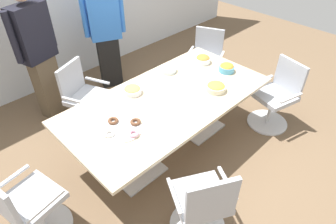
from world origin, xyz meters
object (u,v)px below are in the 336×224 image
Objects in this scene: person_standing_1 at (106,33)px; snack_bowl_chips_yellow at (216,87)px; snack_bowl_chips_orange at (227,68)px; plate_stack at (168,70)px; person_standing_0 at (38,52)px; office_chair_2 at (28,208)px; office_chair_4 at (276,98)px; office_chair_3 at (202,206)px; conference_table at (168,107)px; office_chair_0 at (205,63)px; office_chair_1 at (85,100)px; donut_platter at (123,128)px; snack_bowl_cookies at (132,90)px; snack_bowl_pretzels at (203,59)px.

snack_bowl_chips_yellow is at bearing 117.44° from person_standing_1.
plate_stack is (-0.53, 0.52, -0.03)m from snack_bowl_chips_orange.
person_standing_0 is 1.65m from plate_stack.
office_chair_2 is 1.00× the size of office_chair_4.
office_chair_3 is 1.38m from snack_bowl_chips_yellow.
office_chair_0 reaches higher than conference_table.
office_chair_4 is 1.01m from snack_bowl_chips_yellow.
person_standing_1 is at bearing -166.24° from office_chair_1.
office_chair_1 is 1.70m from snack_bowl_chips_yellow.
office_chair_0 is 1.00× the size of office_chair_3.
office_chair_2 and office_chair_3 have the same top height.
conference_table is at bearing 101.37° from person_standing_1.
office_chair_1 reaches higher than donut_platter.
conference_table is 1.72m from office_chair_2.
office_chair_0 is 1.70m from snack_bowl_cookies.
person_standing_1 reaches higher than conference_table.
office_chair_4 reaches higher than plate_stack.
snack_bowl_chips_yellow is at bearing 108.68° from office_chair_0.
person_standing_1 is at bearing 91.67° from plate_stack.
person_standing_0 is (1.02, 1.62, 0.55)m from office_chair_2.
person_standing_0 reaches higher than snack_bowl_chips_orange.
snack_bowl_pretzels reaches higher than conference_table.
snack_bowl_cookies is (1.48, 0.33, 0.39)m from office_chair_2.
snack_bowl_cookies is at bearing 158.27° from snack_bowl_chips_orange.
office_chair_3 reaches higher than snack_bowl_cookies.
office_chair_1 is 1.00× the size of office_chair_2.
snack_bowl_cookies is (-1.16, 0.46, -0.01)m from snack_bowl_chips_orange.
office_chair_2 and office_chair_4 have the same top height.
office_chair_1 reaches higher than plate_stack.
snack_bowl_chips_orange is (0.94, -0.11, 0.18)m from conference_table.
office_chair_0 is at bearing 143.38° from office_chair_1.
conference_table is 0.60m from plate_stack.
snack_bowl_chips_orange reaches higher than donut_platter.
snack_bowl_chips_yellow reaches higher than snack_bowl_cookies.
office_chair_0 is 2.60m from office_chair_3.
office_chair_3 is 4.63× the size of snack_bowl_chips_orange.
office_chair_1 is at bearing 93.56° from person_standing_0.
snack_bowl_chips_orange is at bearing -44.59° from plate_stack.
office_chair_0 is at bearing 8.77° from snack_bowl_cookies.
person_standing_0 reaches higher than snack_bowl_chips_yellow.
donut_platter is (-2.10, -0.67, 0.36)m from office_chair_0.
office_chair_1 is at bearing 118.93° from office_chair_2.
snack_bowl_chips_yellow is 0.58× the size of donut_platter.
person_standing_0 is (-0.21, 0.59, 0.55)m from office_chair_1.
office_chair_3 is (-0.12, -2.09, 0.00)m from office_chair_1.
snack_bowl_chips_orange is at bearing 21.54° from snack_bowl_chips_yellow.
office_chair_4 is 2.59m from person_standing_1.
office_chair_4 reaches higher than conference_table.
snack_bowl_chips_yellow is at bearing -41.47° from snack_bowl_cookies.
office_chair_1 is at bearing 125.93° from snack_bowl_chips_yellow.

